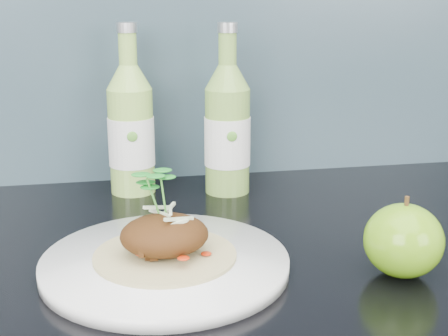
{
  "coord_description": "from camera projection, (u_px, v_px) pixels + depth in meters",
  "views": [
    {
      "loc": [
        -0.16,
        0.96,
        1.21
      ],
      "look_at": [
        -0.02,
        1.67,
        1.0
      ],
      "focal_mm": 50.0,
      "sensor_mm": 36.0,
      "label": 1
    }
  ],
  "objects": [
    {
      "name": "green_apple",
      "position": [
        403.0,
        241.0,
        0.69
      ],
      "size": [
        0.1,
        0.1,
        0.09
      ],
      "rotation": [
        0.0,
        0.0,
        0.19
      ],
      "color": "#609410",
      "rests_on": "kitchen_counter"
    },
    {
      "name": "pork_taco",
      "position": [
        164.0,
        233.0,
        0.7
      ],
      "size": [
        0.16,
        0.16,
        0.1
      ],
      "color": "tan",
      "rests_on": "dinner_plate"
    },
    {
      "name": "cider_bottle_left",
      "position": [
        131.0,
        130.0,
        0.96
      ],
      "size": [
        0.07,
        0.07,
        0.26
      ],
      "rotation": [
        0.0,
        0.0,
        0.01
      ],
      "color": "#95C753",
      "rests_on": "kitchen_counter"
    },
    {
      "name": "cider_bottle_right",
      "position": [
        227.0,
        130.0,
        0.96
      ],
      "size": [
        0.09,
        0.09,
        0.26
      ],
      "rotation": [
        0.0,
        0.0,
        0.22
      ],
      "color": "#7EAC47",
      "rests_on": "kitchen_counter"
    },
    {
      "name": "dinner_plate",
      "position": [
        165.0,
        263.0,
        0.71
      ],
      "size": [
        0.34,
        0.34,
        0.02
      ],
      "color": "white",
      "rests_on": "kitchen_counter"
    }
  ]
}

